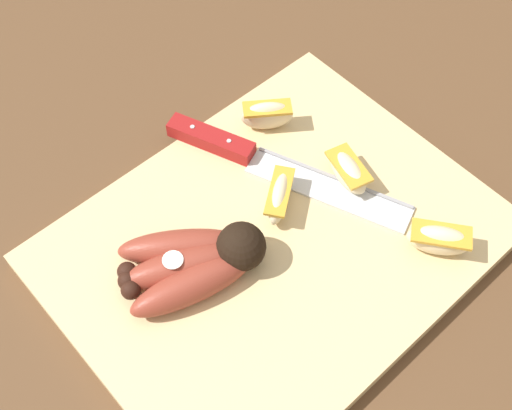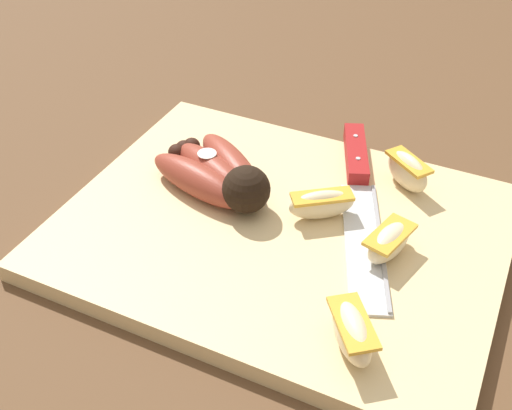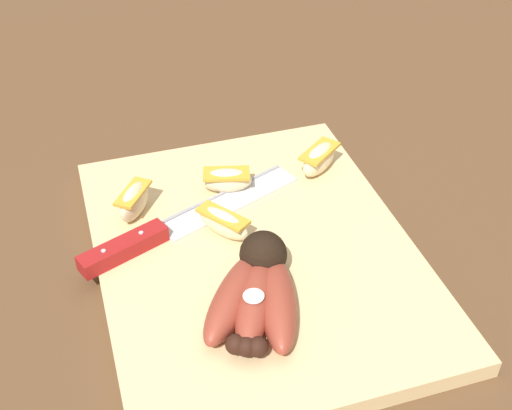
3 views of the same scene
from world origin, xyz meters
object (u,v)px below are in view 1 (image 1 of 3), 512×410
at_px(banana_bunch, 196,262).
at_px(apple_wedge_middle, 348,171).
at_px(chefs_knife, 251,156).
at_px(apple_wedge_near, 279,196).
at_px(apple_wedge_far, 439,240).
at_px(apple_wedge_extra, 267,115).

height_order(banana_bunch, apple_wedge_middle, banana_bunch).
xyz_separation_m(chefs_knife, apple_wedge_middle, (-0.06, 0.09, 0.01)).
bearing_deg(apple_wedge_near, chefs_knife, -105.74).
distance_m(chefs_knife, apple_wedge_far, 0.22).
xyz_separation_m(banana_bunch, apple_wedge_middle, (-0.19, 0.02, -0.00)).
bearing_deg(apple_wedge_extra, chefs_knife, 26.49).
height_order(chefs_knife, apple_wedge_near, apple_wedge_near).
distance_m(banana_bunch, apple_wedge_near, 0.11).
bearing_deg(apple_wedge_near, apple_wedge_far, 119.14).
bearing_deg(apple_wedge_extra, apple_wedge_middle, 96.71).
bearing_deg(chefs_knife, apple_wedge_near, 74.26).
xyz_separation_m(apple_wedge_far, apple_wedge_extra, (0.02, -0.23, 0.00)).
bearing_deg(banana_bunch, apple_wedge_extra, -152.86).
distance_m(apple_wedge_middle, apple_wedge_extra, 0.11).
relative_size(banana_bunch, apple_wedge_middle, 2.30).
distance_m(chefs_knife, apple_wedge_near, 0.07).
relative_size(banana_bunch, chefs_knife, 0.54).
xyz_separation_m(chefs_knife, apple_wedge_extra, (-0.04, -0.02, 0.01)).
bearing_deg(chefs_knife, apple_wedge_middle, 122.81).
distance_m(banana_bunch, chefs_knife, 0.15).
bearing_deg(apple_wedge_far, apple_wedge_near, -60.86).
height_order(apple_wedge_far, apple_wedge_extra, apple_wedge_extra).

